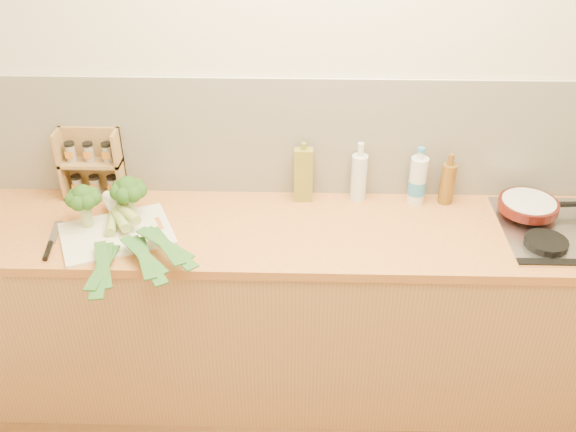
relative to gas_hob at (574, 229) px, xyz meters
The scene contains 16 objects.
room_shell 1.09m from the gas_hob, 163.89° to the left, with size 3.50×3.50×3.50m.
counter 1.12m from the gas_hob, behind, with size 3.20×0.62×0.90m.
gas_hob is the anchor object (origin of this frame).
chopping_board 1.88m from the gas_hob, behind, with size 0.43×0.32×0.01m, color beige.
broccoli_left 2.01m from the gas_hob, behind, with size 0.14×0.14×0.19m.
broccoli_right 1.84m from the gas_hob, behind, with size 0.15×0.15×0.19m.
leek_front 1.89m from the gas_hob, behind, with size 0.15×0.68×0.04m.
leek_mid 1.82m from the gas_hob, behind, with size 0.39×0.59×0.04m.
leek_back 1.78m from the gas_hob, behind, with size 0.49×0.54×0.04m.
chefs_knife 2.12m from the gas_hob, behind, with size 0.07×0.29×0.02m.
skillet 0.20m from the gas_hob, 145.65° to the left, with size 0.36×0.25×0.04m.
spice_rack 2.06m from the gas_hob, behind, with size 0.27×0.11×0.32m.
oil_tin 1.14m from the gas_hob, 168.37° to the left, with size 0.08×0.05×0.28m.
glass_bottle 0.91m from the gas_hob, 164.31° to the left, with size 0.07×0.07×0.27m.
amber_bottle 0.54m from the gas_hob, 155.27° to the left, with size 0.06×0.06×0.24m.
water_bottle 0.66m from the gas_hob, 160.30° to the left, with size 0.08×0.08×0.25m.
Camera 1 is at (-0.10, -1.02, 2.39)m, focal length 40.00 mm.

